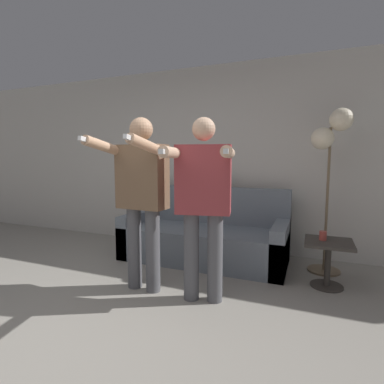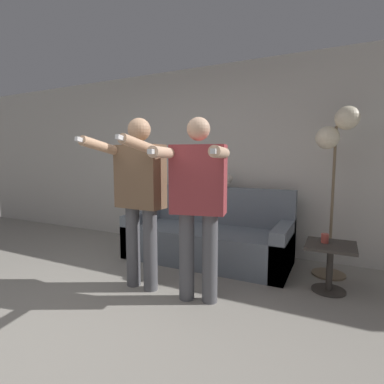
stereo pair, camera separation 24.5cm
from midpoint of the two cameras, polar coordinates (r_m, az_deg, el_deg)
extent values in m
plane|color=gray|center=(2.59, -20.55, -24.28)|extent=(16.00, 16.00, 0.00)
cube|color=beige|center=(4.42, 4.23, 6.33)|extent=(10.00, 0.05, 2.60)
cube|color=slate|center=(3.89, 4.55, -9.93)|extent=(2.07, 0.86, 0.42)
cube|color=slate|center=(4.12, 6.47, -2.49)|extent=(2.07, 0.14, 0.50)
cube|color=slate|center=(4.31, -7.44, -7.39)|extent=(0.16, 0.86, 0.56)
cube|color=slate|center=(3.65, 18.88, -10.25)|extent=(0.16, 0.86, 0.56)
cylinder|color=#56565B|center=(3.14, -8.94, -10.21)|extent=(0.14, 0.14, 0.82)
cylinder|color=#56565B|center=(3.02, -5.62, -10.87)|extent=(0.14, 0.14, 0.82)
cube|color=brown|center=(2.95, -7.52, 2.92)|extent=(0.50, 0.25, 0.62)
sphere|color=tan|center=(2.96, -7.65, 11.71)|extent=(0.22, 0.22, 0.22)
cylinder|color=tan|center=(2.91, -14.23, 8.31)|extent=(0.12, 0.51, 0.19)
cube|color=white|center=(2.74, -17.85, 9.37)|extent=(0.04, 0.13, 0.06)
cylinder|color=tan|center=(2.61, -6.80, 8.70)|extent=(0.12, 0.51, 0.19)
cube|color=white|center=(2.42, -10.32, 10.00)|extent=(0.04, 0.13, 0.06)
cylinder|color=#56565B|center=(2.82, 1.54, -12.19)|extent=(0.14, 0.14, 0.81)
cylinder|color=#56565B|center=(2.78, 6.02, -12.48)|extent=(0.14, 0.14, 0.81)
cube|color=#9E383D|center=(2.65, 3.88, 2.37)|extent=(0.52, 0.31, 0.61)
sphere|color=#D8AD8C|center=(2.66, 3.95, 11.90)|extent=(0.21, 0.21, 0.21)
cylinder|color=#D8AD8C|center=(2.46, -2.49, 7.51)|extent=(0.19, 0.51, 0.09)
cube|color=white|center=(2.22, -4.38, 7.67)|extent=(0.06, 0.13, 0.04)
cylinder|color=#D8AD8C|center=(2.37, 8.32, 7.50)|extent=(0.19, 0.51, 0.09)
cube|color=white|center=(2.12, 7.59, 7.70)|extent=(0.06, 0.13, 0.04)
ellipsoid|color=#B7AD9E|center=(4.08, 6.64, 1.92)|extent=(0.37, 0.11, 0.14)
sphere|color=#B7AD9E|center=(4.03, 8.77, 2.55)|extent=(0.11, 0.11, 0.11)
ellipsoid|color=#B7AD9E|center=(4.17, 4.18, 1.39)|extent=(0.20, 0.04, 0.04)
cone|color=#B7AD9E|center=(4.02, 8.43, 3.14)|extent=(0.03, 0.03, 0.03)
cone|color=#B7AD9E|center=(4.05, 8.60, 3.17)|extent=(0.03, 0.03, 0.03)
cylinder|color=#756047|center=(3.86, 26.29, -13.87)|extent=(0.36, 0.36, 0.02)
cylinder|color=#756047|center=(3.67, 26.91, -1.83)|extent=(0.03, 0.03, 1.65)
sphere|color=#F4E5C1|center=(3.66, 29.24, 12.22)|extent=(0.25, 0.25, 0.25)
sphere|color=#F4E5C1|center=(3.64, 26.21, 9.25)|extent=(0.25, 0.25, 0.25)
cylinder|color=#38332D|center=(3.44, 26.52, -16.42)|extent=(0.32, 0.32, 0.02)
cylinder|color=#38332D|center=(3.37, 26.70, -13.03)|extent=(0.06, 0.06, 0.45)
cube|color=#38332D|center=(3.30, 26.91, -9.11)|extent=(0.46, 0.46, 0.03)
cylinder|color=#B7473D|center=(3.30, 25.98, -7.95)|extent=(0.07, 0.07, 0.09)
camera|label=1|loc=(0.12, -87.85, 0.24)|focal=28.00mm
camera|label=2|loc=(0.12, 92.15, -0.24)|focal=28.00mm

